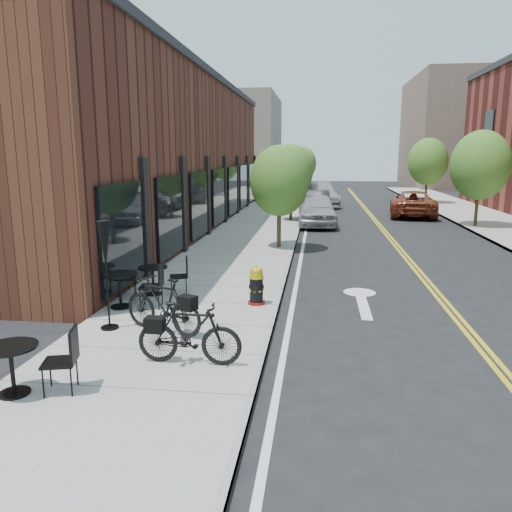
{
  "coord_description": "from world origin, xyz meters",
  "views": [
    {
      "loc": [
        0.86,
        -9.68,
        3.58
      ],
      "look_at": [
        -0.71,
        2.86,
        1.0
      ],
      "focal_mm": 35.0,
      "sensor_mm": 36.0,
      "label": 1
    }
  ],
  "objects_px": {
    "bistro_set_b": "(153,276)",
    "patio_umbrella": "(105,252)",
    "bicycle_right": "(189,333)",
    "parked_car_a": "(317,210)",
    "fire_hydrant": "(256,286)",
    "parked_car_b": "(318,201)",
    "bistro_set_c": "(120,285)",
    "parked_car_c": "(320,194)",
    "bicycle_left": "(163,305)",
    "parked_car_far": "(413,203)",
    "bistro_set_a": "(11,363)"
  },
  "relations": [
    {
      "from": "parked_car_far",
      "to": "bistro_set_b",
      "type": "bearing_deg",
      "value": 69.73
    },
    {
      "from": "bistro_set_b",
      "to": "parked_car_c",
      "type": "xyz_separation_m",
      "value": [
        4.19,
        23.72,
        0.24
      ]
    },
    {
      "from": "bistro_set_c",
      "to": "parked_car_b",
      "type": "xyz_separation_m",
      "value": [
        4.43,
        21.86,
        0.01
      ]
    },
    {
      "from": "bistro_set_a",
      "to": "bistro_set_b",
      "type": "relative_size",
      "value": 1.05
    },
    {
      "from": "bistro_set_b",
      "to": "parked_car_b",
      "type": "bearing_deg",
      "value": 62.72
    },
    {
      "from": "bistro_set_a",
      "to": "bistro_set_c",
      "type": "height_order",
      "value": "bistro_set_c"
    },
    {
      "from": "bicycle_right",
      "to": "parked_car_c",
      "type": "bearing_deg",
      "value": -4.01
    },
    {
      "from": "parked_car_b",
      "to": "bistro_set_c",
      "type": "bearing_deg",
      "value": -106.3
    },
    {
      "from": "fire_hydrant",
      "to": "bicycle_right",
      "type": "distance_m",
      "value": 3.62
    },
    {
      "from": "bicycle_left",
      "to": "bicycle_right",
      "type": "distance_m",
      "value": 1.69
    },
    {
      "from": "bicycle_right",
      "to": "bicycle_left",
      "type": "bearing_deg",
      "value": 32.9
    },
    {
      "from": "patio_umbrella",
      "to": "parked_car_c",
      "type": "bearing_deg",
      "value": 80.79
    },
    {
      "from": "bistro_set_a",
      "to": "parked_car_a",
      "type": "relative_size",
      "value": 0.39
    },
    {
      "from": "parked_car_far",
      "to": "parked_car_b",
      "type": "bearing_deg",
      "value": -15.43
    },
    {
      "from": "parked_car_a",
      "to": "bistro_set_b",
      "type": "bearing_deg",
      "value": -107.99
    },
    {
      "from": "bicycle_left",
      "to": "parked_car_b",
      "type": "relative_size",
      "value": 0.47
    },
    {
      "from": "parked_car_c",
      "to": "parked_car_far",
      "type": "xyz_separation_m",
      "value": [
        5.36,
        -5.28,
        -0.07
      ]
    },
    {
      "from": "parked_car_far",
      "to": "parked_car_a",
      "type": "bearing_deg",
      "value": 46.92
    },
    {
      "from": "fire_hydrant",
      "to": "parked_car_far",
      "type": "bearing_deg",
      "value": 78.99
    },
    {
      "from": "bicycle_right",
      "to": "parked_car_b",
      "type": "distance_m",
      "value": 24.83
    },
    {
      "from": "parked_car_b",
      "to": "parked_car_far",
      "type": "distance_m",
      "value": 5.96
    },
    {
      "from": "bistro_set_b",
      "to": "patio_umbrella",
      "type": "relative_size",
      "value": 0.8
    },
    {
      "from": "fire_hydrant",
      "to": "bistro_set_a",
      "type": "bearing_deg",
      "value": -112.18
    },
    {
      "from": "parked_car_c",
      "to": "fire_hydrant",
      "type": "bearing_deg",
      "value": -99.39
    },
    {
      "from": "bistro_set_c",
      "to": "parked_car_a",
      "type": "xyz_separation_m",
      "value": [
        4.4,
        14.96,
        0.17
      ]
    },
    {
      "from": "bicycle_left",
      "to": "bicycle_right",
      "type": "xyz_separation_m",
      "value": [
        0.91,
        -1.43,
        -0.03
      ]
    },
    {
      "from": "bicycle_right",
      "to": "patio_umbrella",
      "type": "height_order",
      "value": "patio_umbrella"
    },
    {
      "from": "fire_hydrant",
      "to": "parked_car_b",
      "type": "bearing_deg",
      "value": 95.27
    },
    {
      "from": "parked_car_c",
      "to": "parked_car_far",
      "type": "height_order",
      "value": "parked_car_c"
    },
    {
      "from": "patio_umbrella",
      "to": "bicycle_left",
      "type": "bearing_deg",
      "value": -3.33
    },
    {
      "from": "bistro_set_b",
      "to": "parked_car_c",
      "type": "relative_size",
      "value": 0.31
    },
    {
      "from": "fire_hydrant",
      "to": "bistro_set_a",
      "type": "distance_m",
      "value": 5.76
    },
    {
      "from": "bicycle_left",
      "to": "parked_car_b",
      "type": "distance_m",
      "value": 23.51
    },
    {
      "from": "parked_car_a",
      "to": "bicycle_right",
      "type": "bearing_deg",
      "value": -98.28
    },
    {
      "from": "bicycle_right",
      "to": "parked_car_a",
      "type": "height_order",
      "value": "parked_car_a"
    },
    {
      "from": "bistro_set_b",
      "to": "parked_car_c",
      "type": "bearing_deg",
      "value": 63.74
    },
    {
      "from": "bicycle_left",
      "to": "bistro_set_c",
      "type": "relative_size",
      "value": 0.96
    },
    {
      "from": "bicycle_right",
      "to": "bistro_set_a",
      "type": "xyz_separation_m",
      "value": [
        -2.29,
        -1.38,
        -0.05
      ]
    },
    {
      "from": "fire_hydrant",
      "to": "parked_car_a",
      "type": "bearing_deg",
      "value": 93.63
    },
    {
      "from": "bicycle_right",
      "to": "bistro_set_a",
      "type": "distance_m",
      "value": 2.67
    },
    {
      "from": "bistro_set_b",
      "to": "parked_car_c",
      "type": "height_order",
      "value": "parked_car_c"
    },
    {
      "from": "bistro_set_b",
      "to": "parked_car_far",
      "type": "distance_m",
      "value": 20.76
    },
    {
      "from": "parked_car_c",
      "to": "bicycle_left",
      "type": "bearing_deg",
      "value": -102.54
    },
    {
      "from": "bicycle_left",
      "to": "parked_car_far",
      "type": "distance_m",
      "value": 22.68
    },
    {
      "from": "bicycle_left",
      "to": "bicycle_right",
      "type": "bearing_deg",
      "value": 55.88
    },
    {
      "from": "bicycle_right",
      "to": "parked_car_c",
      "type": "distance_m",
      "value": 27.83
    },
    {
      "from": "bistro_set_b",
      "to": "parked_car_far",
      "type": "height_order",
      "value": "parked_car_far"
    },
    {
      "from": "bistro_set_a",
      "to": "parked_car_a",
      "type": "height_order",
      "value": "parked_car_a"
    },
    {
      "from": "bistro_set_a",
      "to": "bistro_set_c",
      "type": "xyz_separation_m",
      "value": [
        -0.09,
        4.27,
        0.03
      ]
    },
    {
      "from": "bicycle_left",
      "to": "parked_car_c",
      "type": "relative_size",
      "value": 0.33
    }
  ]
}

